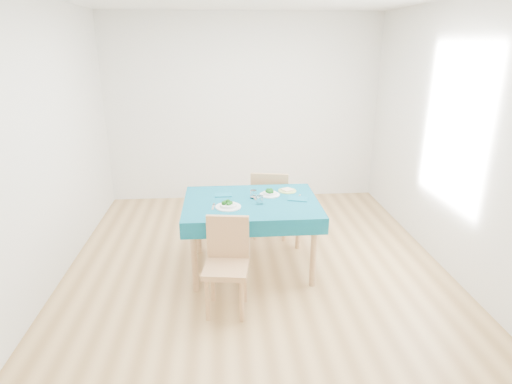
{
  "coord_description": "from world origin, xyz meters",
  "views": [
    {
      "loc": [
        -0.33,
        -4.07,
        2.28
      ],
      "look_at": [
        0.0,
        0.0,
        0.85
      ],
      "focal_mm": 30.0,
      "sensor_mm": 36.0,
      "label": 1
    }
  ],
  "objects": [
    {
      "name": "fork_near",
      "position": [
        -0.43,
        -0.15,
        0.76
      ],
      "size": [
        0.03,
        0.16,
        0.0
      ],
      "primitive_type": "cube",
      "rotation": [
        0.0,
        0.0,
        -0.08
      ],
      "color": "silver",
      "rests_on": "table"
    },
    {
      "name": "tumbler_side",
      "position": [
        0.03,
        -0.1,
        0.8
      ],
      "size": [
        0.07,
        0.07,
        0.09
      ],
      "primitive_type": "cylinder",
      "color": "white",
      "rests_on": "table"
    },
    {
      "name": "bowl_far",
      "position": [
        0.16,
        0.15,
        0.79
      ],
      "size": [
        0.21,
        0.21,
        0.06
      ],
      "primitive_type": null,
      "color": "white",
      "rests_on": "table"
    },
    {
      "name": "chair_near",
      "position": [
        -0.32,
        -0.77,
        0.47
      ],
      "size": [
        0.43,
        0.46,
        0.94
      ],
      "primitive_type": "cube",
      "rotation": [
        0.0,
        0.0,
        -0.14
      ],
      "color": "#AD8051",
      "rests_on": "ground"
    },
    {
      "name": "bowl_near",
      "position": [
        -0.29,
        -0.17,
        0.8
      ],
      "size": [
        0.25,
        0.25,
        0.08
      ],
      "primitive_type": null,
      "color": "white",
      "rests_on": "table"
    },
    {
      "name": "knife_far",
      "position": [
        0.44,
        0.05,
        0.76
      ],
      "size": [
        0.11,
        0.18,
        0.0
      ],
      "primitive_type": "cube",
      "rotation": [
        0.0,
        0.0,
        -0.5
      ],
      "color": "silver",
      "rests_on": "table"
    },
    {
      "name": "table",
      "position": [
        -0.05,
        -0.01,
        0.38
      ],
      "size": [
        1.36,
        1.03,
        0.76
      ],
      "primitive_type": "cube",
      "color": "#0A556D",
      "rests_on": "ground"
    },
    {
      "name": "side_plate",
      "position": [
        0.36,
        0.26,
        0.76
      ],
      "size": [
        0.2,
        0.2,
        0.01
      ],
      "primitive_type": "cylinder",
      "color": "#A1BF5D",
      "rests_on": "table"
    },
    {
      "name": "napkin_far",
      "position": [
        0.43,
        -0.0,
        0.76
      ],
      "size": [
        0.23,
        0.19,
        0.01
      ],
      "primitive_type": "cube",
      "rotation": [
        0.0,
        0.0,
        -0.31
      ],
      "color": "#0E5F78",
      "rests_on": "table"
    },
    {
      "name": "chair_far",
      "position": [
        0.25,
        0.82,
        0.55
      ],
      "size": [
        0.52,
        0.56,
        1.1
      ],
      "primitive_type": "cube",
      "rotation": [
        0.0,
        0.0,
        2.95
      ],
      "color": "#AD8051",
      "rests_on": "ground"
    },
    {
      "name": "room_shell",
      "position": [
        0.0,
        0.0,
        1.35
      ],
      "size": [
        4.02,
        4.52,
        2.73
      ],
      "color": "#9C7341",
      "rests_on": "ground"
    },
    {
      "name": "tumbler_center",
      "position": [
        -0.02,
        0.07,
        0.8
      ],
      "size": [
        0.07,
        0.07,
        0.09
      ],
      "primitive_type": "cylinder",
      "color": "white",
      "rests_on": "table"
    },
    {
      "name": "bread_slice",
      "position": [
        0.36,
        0.26,
        0.78
      ],
      "size": [
        0.14,
        0.14,
        0.02
      ],
      "primitive_type": "cube",
      "rotation": [
        0.0,
        0.0,
        0.52
      ],
      "color": "beige",
      "rests_on": "side_plate"
    },
    {
      "name": "knife_near",
      "position": [
        -0.21,
        -0.15,
        0.76
      ],
      "size": [
        0.08,
        0.2,
        0.0
      ],
      "primitive_type": "cube",
      "rotation": [
        0.0,
        0.0,
        0.31
      ],
      "color": "silver",
      "rests_on": "table"
    },
    {
      "name": "napkin_near",
      "position": [
        -0.33,
        0.18,
        0.76
      ],
      "size": [
        0.18,
        0.13,
        0.01
      ],
      "primitive_type": "cube",
      "rotation": [
        0.0,
        0.0,
        -0.01
      ],
      "color": "#0E5F78",
      "rests_on": "table"
    },
    {
      "name": "fork_far",
      "position": [
        -0.01,
        0.09,
        0.76
      ],
      "size": [
        0.05,
        0.18,
        0.0
      ],
      "primitive_type": "cube",
      "rotation": [
        0.0,
        0.0,
        0.14
      ],
      "color": "silver",
      "rests_on": "table"
    }
  ]
}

